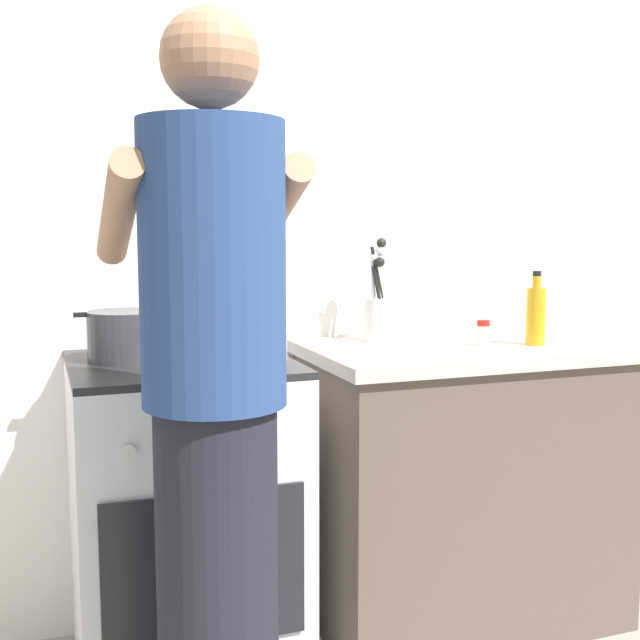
{
  "coord_description": "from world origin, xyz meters",
  "views": [
    {
      "loc": [
        -0.72,
        -2.01,
        1.27
      ],
      "look_at": [
        0.05,
        0.12,
        1.0
      ],
      "focal_mm": 44.41,
      "sensor_mm": 36.0,
      "label": 1
    }
  ],
  "objects_px": {
    "stove_range": "(184,517)",
    "spice_bottle": "(483,333)",
    "oil_bottle": "(536,314)",
    "person": "(215,422)",
    "utensil_crock": "(379,311)",
    "mixing_bowl": "(233,344)",
    "pot": "(126,336)"
  },
  "relations": [
    {
      "from": "stove_range",
      "to": "utensil_crock",
      "type": "relative_size",
      "value": 2.7
    },
    {
      "from": "utensil_crock",
      "to": "oil_bottle",
      "type": "distance_m",
      "value": 0.49
    },
    {
      "from": "mixing_bowl",
      "to": "spice_bottle",
      "type": "xyz_separation_m",
      "value": [
        0.79,
        -0.01,
        -0.01
      ]
    },
    {
      "from": "pot",
      "to": "person",
      "type": "bearing_deg",
      "value": -79.61
    },
    {
      "from": "spice_bottle",
      "to": "oil_bottle",
      "type": "relative_size",
      "value": 0.35
    },
    {
      "from": "mixing_bowl",
      "to": "utensil_crock",
      "type": "height_order",
      "value": "utensil_crock"
    },
    {
      "from": "spice_bottle",
      "to": "oil_bottle",
      "type": "height_order",
      "value": "oil_bottle"
    },
    {
      "from": "pot",
      "to": "oil_bottle",
      "type": "relative_size",
      "value": 1.19
    },
    {
      "from": "mixing_bowl",
      "to": "oil_bottle",
      "type": "distance_m",
      "value": 0.96
    },
    {
      "from": "spice_bottle",
      "to": "person",
      "type": "distance_m",
      "value": 1.09
    },
    {
      "from": "pot",
      "to": "person",
      "type": "height_order",
      "value": "person"
    },
    {
      "from": "stove_range",
      "to": "spice_bottle",
      "type": "height_order",
      "value": "spice_bottle"
    },
    {
      "from": "stove_range",
      "to": "utensil_crock",
      "type": "distance_m",
      "value": 0.88
    },
    {
      "from": "mixing_bowl",
      "to": "utensil_crock",
      "type": "relative_size",
      "value": 0.94
    },
    {
      "from": "person",
      "to": "pot",
      "type": "bearing_deg",
      "value": 100.39
    },
    {
      "from": "oil_bottle",
      "to": "person",
      "type": "height_order",
      "value": "person"
    },
    {
      "from": "utensil_crock",
      "to": "person",
      "type": "relative_size",
      "value": 0.2
    },
    {
      "from": "pot",
      "to": "mixing_bowl",
      "type": "distance_m",
      "value": 0.3
    },
    {
      "from": "pot",
      "to": "mixing_bowl",
      "type": "height_order",
      "value": "pot"
    },
    {
      "from": "mixing_bowl",
      "to": "spice_bottle",
      "type": "relative_size",
      "value": 3.91
    },
    {
      "from": "stove_range",
      "to": "person",
      "type": "relative_size",
      "value": 0.53
    },
    {
      "from": "spice_bottle",
      "to": "oil_bottle",
      "type": "distance_m",
      "value": 0.18
    },
    {
      "from": "spice_bottle",
      "to": "oil_bottle",
      "type": "bearing_deg",
      "value": -15.04
    },
    {
      "from": "mixing_bowl",
      "to": "pot",
      "type": "bearing_deg",
      "value": 162.14
    },
    {
      "from": "spice_bottle",
      "to": "oil_bottle",
      "type": "xyz_separation_m",
      "value": [
        0.16,
        -0.04,
        0.06
      ]
    },
    {
      "from": "person",
      "to": "mixing_bowl",
      "type": "bearing_deg",
      "value": 72.17
    },
    {
      "from": "stove_range",
      "to": "spice_bottle",
      "type": "xyz_separation_m",
      "value": [
        0.93,
        -0.05,
        0.49
      ]
    },
    {
      "from": "stove_range",
      "to": "spice_bottle",
      "type": "distance_m",
      "value": 1.05
    },
    {
      "from": "pot",
      "to": "spice_bottle",
      "type": "height_order",
      "value": "pot"
    },
    {
      "from": "utensil_crock",
      "to": "spice_bottle",
      "type": "relative_size",
      "value": 4.15
    },
    {
      "from": "stove_range",
      "to": "oil_bottle",
      "type": "distance_m",
      "value": 1.23
    },
    {
      "from": "utensil_crock",
      "to": "spice_bottle",
      "type": "bearing_deg",
      "value": -37.16
    }
  ]
}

